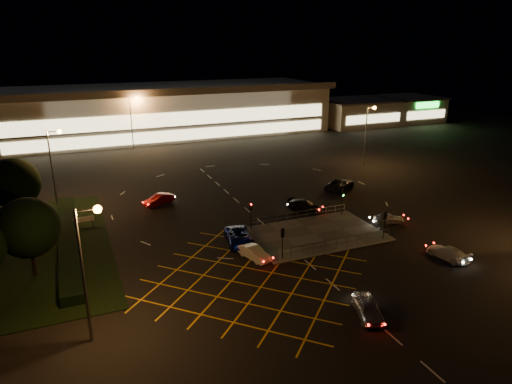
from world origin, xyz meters
name	(u,v)px	position (x,y,z in m)	size (l,w,h in m)	color
ground	(291,231)	(0.00, 0.00, 0.00)	(180.00, 180.00, 0.00)	black
pedestrian_island	(315,234)	(2.00, -2.00, 0.06)	(14.00, 9.00, 0.12)	#4C4944
grass_verge	(16,252)	(-28.00, 6.00, 0.04)	(18.00, 30.00, 0.08)	black
hedge	(69,239)	(-23.00, 6.00, 0.50)	(2.00, 26.00, 1.00)	black
supermarket	(167,110)	(0.00, 61.95, 5.31)	(72.00, 26.50, 10.50)	beige
retail_unit_a	(357,112)	(46.00, 53.97, 3.21)	(18.80, 14.80, 6.35)	beige
retail_unit_b	(408,109)	(62.00, 53.96, 3.22)	(14.80, 14.80, 6.35)	beige
streetlight_sw	(88,256)	(-21.56, -12.00, 6.56)	(1.78, 0.56, 10.03)	slate
streetlight_nw	(54,158)	(-23.56, 18.00, 6.56)	(1.78, 0.56, 10.03)	slate
streetlight_ne	(368,128)	(24.44, 20.00, 6.56)	(1.78, 0.56, 10.03)	slate
streetlight_far_left	(133,116)	(-9.56, 48.00, 6.56)	(1.78, 0.56, 10.03)	slate
streetlight_far_right	(311,104)	(30.44, 50.00, 6.56)	(1.78, 0.56, 10.03)	slate
signal_sw	(282,237)	(-4.00, -5.99, 2.37)	(0.28, 0.30, 3.15)	black
signal_se	(385,219)	(8.00, -5.99, 2.37)	(0.28, 0.30, 3.15)	black
signal_nw	(251,210)	(-4.00, 1.99, 2.37)	(0.28, 0.30, 3.15)	black
signal_ne	(343,197)	(8.00, 1.99, 2.37)	(0.28, 0.30, 3.15)	black
tree_c	(14,183)	(-28.00, 14.00, 4.95)	(5.76, 5.76, 7.84)	black
tree_e	(28,228)	(-26.00, 0.00, 4.64)	(5.40, 5.40, 7.35)	black
car_near_silver	(368,308)	(-2.12, -17.23, 0.72)	(1.70, 4.23, 1.44)	#B1B3B9
car_queue_white	(254,253)	(-6.42, -4.73, 0.62)	(1.31, 3.77, 1.24)	silver
car_left_blue	(239,237)	(-6.54, -0.98, 0.76)	(2.52, 5.46, 1.52)	#0C184A
car_far_dkgrey	(305,206)	(4.58, 5.00, 0.66)	(1.84, 4.53, 1.31)	black
car_right_silver	(389,219)	(11.50, -2.50, 0.62)	(1.45, 3.61, 1.23)	silver
car_circ_red	(159,199)	(-11.80, 14.43, 0.68)	(1.43, 4.10, 1.35)	maroon
car_east_grey	(340,184)	(13.23, 10.57, 0.77)	(2.57, 5.57, 1.55)	black
car_approach_white	(448,253)	(11.01, -12.06, 0.62)	(1.74, 4.27, 1.24)	silver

